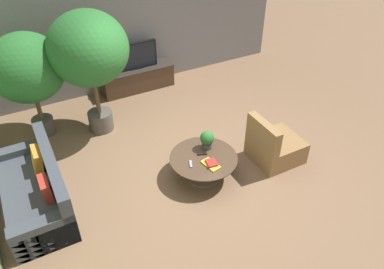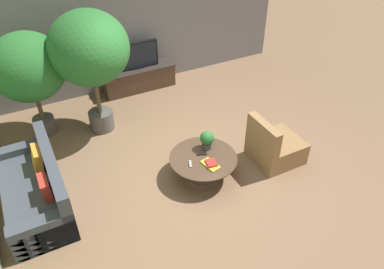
{
  "view_description": "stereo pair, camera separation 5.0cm",
  "coord_description": "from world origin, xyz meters",
  "px_view_note": "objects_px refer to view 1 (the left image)",
  "views": [
    {
      "loc": [
        -2.37,
        -4.24,
        4.3
      ],
      "look_at": [
        -0.02,
        0.16,
        0.55
      ],
      "focal_mm": 35.0,
      "sensor_mm": 36.0,
      "label": 1
    },
    {
      "loc": [
        -2.33,
        -4.27,
        4.3
      ],
      "look_at": [
        -0.02,
        0.16,
        0.55
      ],
      "focal_mm": 35.0,
      "sensor_mm": 36.0,
      "label": 2
    }
  ],
  "objects_px": {
    "television": "(135,56)",
    "coffee_table": "(203,163)",
    "potted_palm_tall": "(27,69)",
    "potted_palm_corner": "(89,51)",
    "potted_plant_tabletop": "(207,139)",
    "couch_by_wall": "(37,191)",
    "media_console": "(137,78)",
    "armchair_wicker": "(274,147)"
  },
  "relations": [
    {
      "from": "television",
      "to": "potted_palm_tall",
      "type": "height_order",
      "value": "potted_palm_tall"
    },
    {
      "from": "potted_palm_corner",
      "to": "couch_by_wall",
      "type": "bearing_deg",
      "value": -133.58
    },
    {
      "from": "media_console",
      "to": "potted_palm_tall",
      "type": "bearing_deg",
      "value": -161.15
    },
    {
      "from": "coffee_table",
      "to": "potted_plant_tabletop",
      "type": "relative_size",
      "value": 3.46
    },
    {
      "from": "media_console",
      "to": "television",
      "type": "xyz_separation_m",
      "value": [
        0.0,
        -0.0,
        0.54
      ]
    },
    {
      "from": "potted_palm_tall",
      "to": "couch_by_wall",
      "type": "bearing_deg",
      "value": -102.58
    },
    {
      "from": "television",
      "to": "couch_by_wall",
      "type": "distance_m",
      "value": 3.74
    },
    {
      "from": "television",
      "to": "couch_by_wall",
      "type": "height_order",
      "value": "television"
    },
    {
      "from": "television",
      "to": "potted_palm_corner",
      "type": "xyz_separation_m",
      "value": [
        -1.2,
        -1.12,
        0.82
      ]
    },
    {
      "from": "media_console",
      "to": "potted_palm_corner",
      "type": "distance_m",
      "value": 2.13
    },
    {
      "from": "television",
      "to": "potted_palm_tall",
      "type": "relative_size",
      "value": 0.49
    },
    {
      "from": "coffee_table",
      "to": "armchair_wicker",
      "type": "bearing_deg",
      "value": -9.07
    },
    {
      "from": "media_console",
      "to": "potted_plant_tabletop",
      "type": "distance_m",
      "value": 3.04
    },
    {
      "from": "potted_plant_tabletop",
      "to": "television",
      "type": "bearing_deg",
      "value": 91.13
    },
    {
      "from": "media_console",
      "to": "couch_by_wall",
      "type": "relative_size",
      "value": 0.84
    },
    {
      "from": "television",
      "to": "potted_palm_corner",
      "type": "bearing_deg",
      "value": -136.87
    },
    {
      "from": "couch_by_wall",
      "to": "coffee_table",
      "type": "bearing_deg",
      "value": 76.59
    },
    {
      "from": "potted_palm_tall",
      "to": "potted_plant_tabletop",
      "type": "distance_m",
      "value": 3.3
    },
    {
      "from": "television",
      "to": "potted_palm_tall",
      "type": "xyz_separation_m",
      "value": [
        -2.2,
        -0.75,
        0.55
      ]
    },
    {
      "from": "television",
      "to": "couch_by_wall",
      "type": "xyz_separation_m",
      "value": [
        -2.62,
        -2.62,
        -0.52
      ]
    },
    {
      "from": "potted_palm_corner",
      "to": "potted_plant_tabletop",
      "type": "distance_m",
      "value": 2.51
    },
    {
      "from": "potted_palm_tall",
      "to": "potted_palm_corner",
      "type": "height_order",
      "value": "potted_palm_corner"
    },
    {
      "from": "potted_palm_tall",
      "to": "potted_palm_corner",
      "type": "bearing_deg",
      "value": -20.33
    },
    {
      "from": "potted_palm_tall",
      "to": "media_console",
      "type": "bearing_deg",
      "value": 18.85
    },
    {
      "from": "coffee_table",
      "to": "couch_by_wall",
      "type": "relative_size",
      "value": 0.57
    },
    {
      "from": "couch_by_wall",
      "to": "potted_palm_corner",
      "type": "distance_m",
      "value": 2.46
    },
    {
      "from": "television",
      "to": "couch_by_wall",
      "type": "bearing_deg",
      "value": -135.04
    },
    {
      "from": "armchair_wicker",
      "to": "potted_plant_tabletop",
      "type": "height_order",
      "value": "armchair_wicker"
    },
    {
      "from": "potted_plant_tabletop",
      "to": "media_console",
      "type": "bearing_deg",
      "value": 91.13
    },
    {
      "from": "television",
      "to": "coffee_table",
      "type": "bearing_deg",
      "value": -92.0
    },
    {
      "from": "armchair_wicker",
      "to": "potted_palm_tall",
      "type": "xyz_separation_m",
      "value": [
        -3.37,
        2.67,
        1.08
      ]
    },
    {
      "from": "media_console",
      "to": "armchair_wicker",
      "type": "relative_size",
      "value": 1.9
    },
    {
      "from": "television",
      "to": "coffee_table",
      "type": "xyz_separation_m",
      "value": [
        -0.11,
        -3.22,
        -0.53
      ]
    },
    {
      "from": "media_console",
      "to": "armchair_wicker",
      "type": "bearing_deg",
      "value": -71.19
    },
    {
      "from": "potted_palm_tall",
      "to": "coffee_table",
      "type": "bearing_deg",
      "value": -49.67
    },
    {
      "from": "television",
      "to": "potted_palm_corner",
      "type": "height_order",
      "value": "potted_palm_corner"
    },
    {
      "from": "potted_palm_tall",
      "to": "television",
      "type": "bearing_deg",
      "value": 18.81
    },
    {
      "from": "couch_by_wall",
      "to": "armchair_wicker",
      "type": "distance_m",
      "value": 3.87
    },
    {
      "from": "television",
      "to": "armchair_wicker",
      "type": "bearing_deg",
      "value": -71.19
    },
    {
      "from": "couch_by_wall",
      "to": "potted_palm_corner",
      "type": "xyz_separation_m",
      "value": [
        1.42,
        1.49,
        1.33
      ]
    },
    {
      "from": "armchair_wicker",
      "to": "coffee_table",
      "type": "bearing_deg",
      "value": 80.93
    },
    {
      "from": "coffee_table",
      "to": "potted_plant_tabletop",
      "type": "height_order",
      "value": "potted_plant_tabletop"
    }
  ]
}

